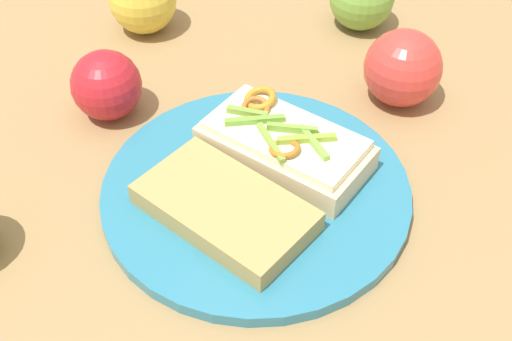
{
  "coord_description": "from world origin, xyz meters",
  "views": [
    {
      "loc": [
        -0.34,
        -0.25,
        0.45
      ],
      "look_at": [
        0.0,
        0.0,
        0.03
      ],
      "focal_mm": 45.83,
      "sensor_mm": 36.0,
      "label": 1
    }
  ],
  "objects_px": {
    "plate": "(256,190)",
    "apple_1": "(106,85)",
    "sandwich": "(283,144)",
    "bread_slice_side": "(225,208)",
    "apple_4": "(403,68)",
    "apple_0": "(143,0)"
  },
  "relations": [
    {
      "from": "sandwich",
      "to": "plate",
      "type": "bearing_deg",
      "value": -88.71
    },
    {
      "from": "plate",
      "to": "apple_0",
      "type": "height_order",
      "value": "apple_0"
    },
    {
      "from": "apple_4",
      "to": "bread_slice_side",
      "type": "bearing_deg",
      "value": 171.39
    },
    {
      "from": "apple_0",
      "to": "apple_4",
      "type": "height_order",
      "value": "same"
    },
    {
      "from": "sandwich",
      "to": "apple_0",
      "type": "bearing_deg",
      "value": 159.15
    },
    {
      "from": "apple_0",
      "to": "apple_1",
      "type": "relative_size",
      "value": 1.11
    },
    {
      "from": "sandwich",
      "to": "bread_slice_side",
      "type": "xyz_separation_m",
      "value": [
        -0.09,
        -0.0,
        -0.01
      ]
    },
    {
      "from": "bread_slice_side",
      "to": "apple_4",
      "type": "height_order",
      "value": "apple_4"
    },
    {
      "from": "bread_slice_side",
      "to": "apple_4",
      "type": "relative_size",
      "value": 1.85
    },
    {
      "from": "sandwich",
      "to": "apple_0",
      "type": "distance_m",
      "value": 0.3
    },
    {
      "from": "bread_slice_side",
      "to": "apple_4",
      "type": "bearing_deg",
      "value": 85.1
    },
    {
      "from": "sandwich",
      "to": "apple_0",
      "type": "xyz_separation_m",
      "value": [
        0.1,
        0.28,
        0.01
      ]
    },
    {
      "from": "apple_4",
      "to": "sandwich",
      "type": "bearing_deg",
      "value": 166.08
    },
    {
      "from": "bread_slice_side",
      "to": "apple_4",
      "type": "distance_m",
      "value": 0.26
    },
    {
      "from": "bread_slice_side",
      "to": "apple_1",
      "type": "xyz_separation_m",
      "value": [
        0.05,
        0.2,
        0.01
      ]
    },
    {
      "from": "sandwich",
      "to": "apple_1",
      "type": "height_order",
      "value": "apple_1"
    },
    {
      "from": "sandwich",
      "to": "apple_4",
      "type": "distance_m",
      "value": 0.17
    },
    {
      "from": "plate",
      "to": "sandwich",
      "type": "bearing_deg",
      "value": 1.75
    },
    {
      "from": "plate",
      "to": "sandwich",
      "type": "distance_m",
      "value": 0.05
    },
    {
      "from": "plate",
      "to": "apple_1",
      "type": "xyz_separation_m",
      "value": [
        0.01,
        0.2,
        0.03
      ]
    },
    {
      "from": "bread_slice_side",
      "to": "plate",
      "type": "bearing_deg",
      "value": 94.17
    },
    {
      "from": "plate",
      "to": "apple_4",
      "type": "height_order",
      "value": "apple_4"
    }
  ]
}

